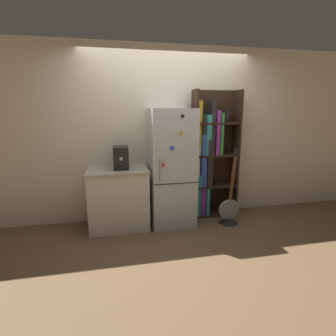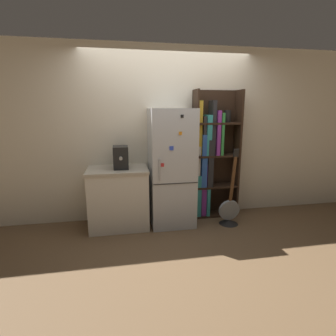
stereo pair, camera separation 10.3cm
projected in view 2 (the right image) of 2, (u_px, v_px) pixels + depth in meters
ground_plane at (173, 226)px, 3.85m from camera, size 16.00×16.00×0.00m
wall_back at (168, 135)px, 4.02m from camera, size 8.00×0.05×2.60m
refrigerator at (172, 168)px, 3.81m from camera, size 0.63×0.62×1.70m
bookshelf at (210, 157)px, 4.07m from camera, size 0.71×0.29×1.97m
kitchen_counter at (119, 198)px, 3.78m from camera, size 0.85×0.60×0.87m
espresso_machine at (121, 157)px, 3.66m from camera, size 0.21×0.32×0.31m
guitar at (229, 213)px, 3.90m from camera, size 0.31×0.28×1.15m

